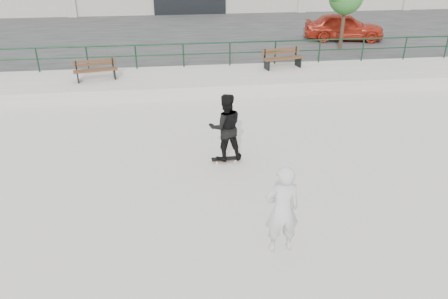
{
  "coord_description": "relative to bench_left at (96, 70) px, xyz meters",
  "views": [
    {
      "loc": [
        -1.56,
        -7.71,
        5.78
      ],
      "look_at": [
        -0.35,
        2.0,
        0.86
      ],
      "focal_mm": 35.0,
      "sensor_mm": 36.0,
      "label": 1
    }
  ],
  "objects": [
    {
      "name": "ground",
      "position": [
        4.5,
        -9.44,
        -0.88
      ],
      "size": [
        120.0,
        120.0,
        0.0
      ],
      "primitive_type": "plane",
      "color": "silver",
      "rests_on": "ground"
    },
    {
      "name": "red_car",
      "position": [
        12.2,
        5.56,
        0.32
      ],
      "size": [
        4.39,
        2.46,
        1.41
      ],
      "primitive_type": "imported",
      "rotation": [
        0.0,
        0.0,
        1.37
      ],
      "color": "#AF2715",
      "rests_on": "parking_strip"
    },
    {
      "name": "seated_skater",
      "position": [
        4.92,
        -10.34,
        0.07
      ],
      "size": [
        0.73,
        0.5,
        1.91
      ],
      "primitive_type": "imported",
      "rotation": [
        0.0,
        0.0,
        3.21
      ],
      "color": "silver",
      "rests_on": "ground"
    },
    {
      "name": "skateboard",
      "position": [
        4.31,
        -6.48,
        -0.81
      ],
      "size": [
        0.79,
        0.23,
        0.09
      ],
      "rotation": [
        0.0,
        0.0,
        0.03
      ],
      "color": "black",
      "rests_on": "ground"
    },
    {
      "name": "ledge",
      "position": [
        4.5,
        0.06,
        -0.63
      ],
      "size": [
        30.0,
        3.0,
        0.5
      ],
      "primitive_type": "cube",
      "color": "beige",
      "rests_on": "ground"
    },
    {
      "name": "railing",
      "position": [
        4.5,
        1.36,
        0.36
      ],
      "size": [
        28.0,
        0.06,
        1.03
      ],
      "color": "#133621",
      "rests_on": "ledge"
    },
    {
      "name": "bench_right",
      "position": [
        7.67,
        0.75,
        0.02
      ],
      "size": [
        1.83,
        0.87,
        0.81
      ],
      "rotation": [
        0.0,
        0.0,
        0.21
      ],
      "color": "#4F371B",
      "rests_on": "ledge"
    },
    {
      "name": "standing_skater",
      "position": [
        4.31,
        -6.48,
        0.16
      ],
      "size": [
        0.97,
        0.78,
        1.89
      ],
      "primitive_type": "imported",
      "rotation": [
        0.0,
        0.0,
        3.21
      ],
      "color": "black",
      "rests_on": "skateboard"
    },
    {
      "name": "parking_strip",
      "position": [
        4.5,
        8.56,
        -0.63
      ],
      "size": [
        60.0,
        14.0,
        0.5
      ],
      "primitive_type": "cube",
      "color": "#303030",
      "rests_on": "ground"
    },
    {
      "name": "bench_left",
      "position": [
        0.0,
        0.0,
        0.0
      ],
      "size": [
        1.74,
        0.82,
        0.77
      ],
      "rotation": [
        0.0,
        0.0,
        0.21
      ],
      "color": "#4F371B",
      "rests_on": "ledge"
    }
  ]
}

